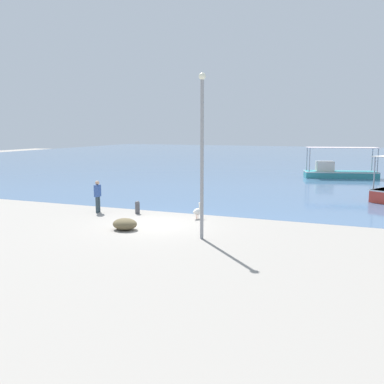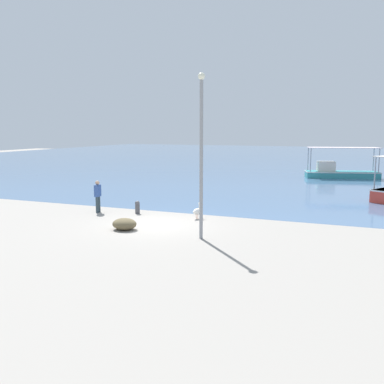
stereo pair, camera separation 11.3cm
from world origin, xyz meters
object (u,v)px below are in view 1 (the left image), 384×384
lamp_post (202,149)px  mooring_bollard (137,207)px  net_pile (125,224)px  fishing_boat_outer (338,171)px  pelican (198,211)px  fisherman_standing (98,195)px

lamp_post → mooring_bollard: bearing=143.8°
mooring_bollard → net_pile: 3.61m
lamp_post → fishing_boat_outer: bearing=81.0°
fishing_boat_outer → mooring_bollard: (-8.86, -21.41, -0.23)m
pelican → lamp_post: size_ratio=0.12×
fishing_boat_outer → pelican: size_ratio=8.31×
fishing_boat_outer → fisherman_standing: size_ratio=3.94×
lamp_post → fisherman_standing: (-6.99, 3.10, -2.72)m
pelican → mooring_bollard: (-3.36, 0.01, -0.02)m
lamp_post → net_pile: lamp_post is taller
fishing_boat_outer → fisherman_standing: 24.47m
mooring_bollard → net_pile: size_ratio=0.62×
mooring_bollard → net_pile: mooring_bollard is taller
net_pile → lamp_post: bearing=-2.9°
lamp_post → mooring_bollard: 6.88m
lamp_post → mooring_bollard: (-4.89, 3.57, -3.26)m
pelican → mooring_bollard: size_ratio=1.19×
fisherman_standing → net_pile: (3.34, -2.92, -0.65)m
pelican → mooring_bollard: 3.36m
fishing_boat_outer → fisherman_standing: fishing_boat_outer is taller
net_pile → fishing_boat_outer: bearing=72.9°
mooring_bollard → fishing_boat_outer: bearing=67.5°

